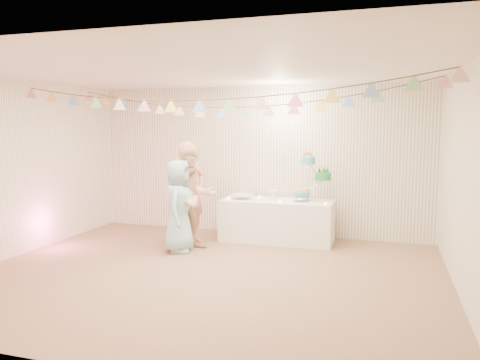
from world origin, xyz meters
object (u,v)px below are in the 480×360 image
(table, at_px, (277,221))
(person_adult_b, at_px, (192,198))
(cake_stand, at_px, (311,175))
(person_child, at_px, (179,206))
(person_adult_a, at_px, (190,193))

(table, distance_m, person_adult_b, 1.54)
(cake_stand, relative_size, person_child, 0.53)
(person_adult_a, bearing_deg, cake_stand, -48.96)
(person_child, bearing_deg, cake_stand, -67.18)
(table, height_order, cake_stand, cake_stand)
(cake_stand, distance_m, person_adult_a, 1.99)
(table, relative_size, person_adult_b, 1.13)
(table, xyz_separation_m, cake_stand, (0.55, 0.05, 0.78))
(cake_stand, distance_m, person_child, 2.20)
(person_adult_b, relative_size, person_child, 1.15)
(person_adult_b, distance_m, person_child, 0.24)
(table, xyz_separation_m, person_child, (-1.28, -1.09, 0.36))
(cake_stand, height_order, person_child, cake_stand)
(table, distance_m, person_child, 1.72)
(person_adult_a, bearing_deg, table, -43.86)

